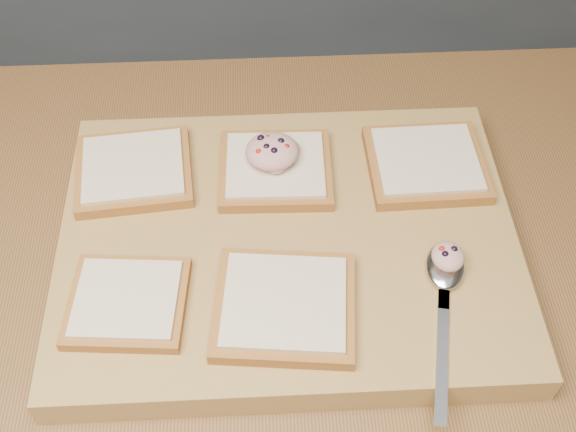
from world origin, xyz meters
name	(u,v)px	position (x,y,z in m)	size (l,w,h in m)	color
cutting_board	(288,244)	(0.00, 0.07, 0.92)	(0.47, 0.36, 0.04)	#A48046
bread_far_left	(134,170)	(-0.16, 0.16, 0.95)	(0.13, 0.13, 0.02)	#9E6628
bread_far_center	(275,169)	(-0.01, 0.15, 0.95)	(0.13, 0.12, 0.02)	#9E6628
bread_far_right	(426,164)	(0.16, 0.15, 0.95)	(0.13, 0.12, 0.02)	#9E6628
bread_near_left	(127,302)	(-0.15, -0.01, 0.95)	(0.12, 0.11, 0.02)	#9E6628
bread_near_center	(284,306)	(-0.01, -0.03, 0.95)	(0.14, 0.13, 0.02)	#9E6628
tuna_salad_dollop	(272,151)	(-0.01, 0.16, 0.97)	(0.06, 0.06, 0.03)	tan
spoon	(445,278)	(0.15, 0.00, 0.94)	(0.06, 0.20, 0.01)	silver
spoon_salad	(448,256)	(0.16, 0.01, 0.96)	(0.03, 0.04, 0.02)	tan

